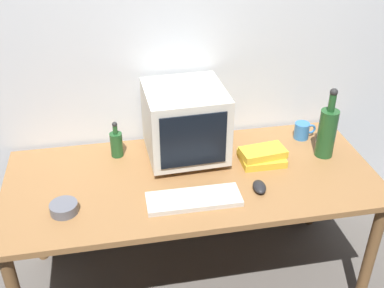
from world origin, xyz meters
The scene contains 11 objects.
ground_plane centered at (0.00, 0.00, 0.00)m, with size 6.00×6.00×0.00m, color #56514C.
back_wall centered at (0.00, 0.45, 1.25)m, with size 4.00×0.08×2.50m, color silver.
desk centered at (0.00, 0.00, 0.63)m, with size 1.77×0.78×0.70m.
crt_monitor centered at (0.00, 0.18, 0.90)m, with size 0.39×0.40×0.37m.
keyboard centered at (-0.03, -0.19, 0.71)m, with size 0.42×0.15×0.02m, color beige.
computer_mouse centered at (0.28, -0.17, 0.72)m, with size 0.06×0.10×0.04m, color black.
bottle_tall centered at (0.70, 0.06, 0.84)m, with size 0.09×0.09×0.37m.
bottle_short centered at (-0.34, 0.25, 0.77)m, with size 0.06×0.06×0.20m.
book_stack centered at (0.37, 0.06, 0.74)m, with size 0.23×0.17×0.08m.
mug centered at (0.65, 0.24, 0.75)m, with size 0.12×0.08×0.09m.
cd_spindle centered at (-0.59, -0.16, 0.72)m, with size 0.12×0.12×0.04m, color #595B66.
Camera 1 is at (-0.34, -1.80, 2.00)m, focal length 43.67 mm.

